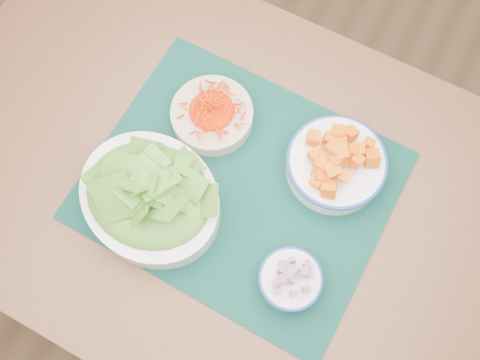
{
  "coord_description": "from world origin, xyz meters",
  "views": [
    {
      "loc": [
        -0.09,
        -0.46,
        1.81
      ],
      "look_at": [
        -0.25,
        -0.15,
        0.78
      ],
      "focal_mm": 40.0,
      "sensor_mm": 36.0,
      "label": 1
    }
  ],
  "objects_px": {
    "placemat": "(240,185)",
    "carrot_bowl": "(212,113)",
    "squash_bowl": "(337,162)",
    "onion_bowl": "(291,279)",
    "table": "(219,189)",
    "lettuce_bowl": "(149,195)"
  },
  "relations": [
    {
      "from": "placemat",
      "to": "carrot_bowl",
      "type": "bearing_deg",
      "value": 140.67
    },
    {
      "from": "placemat",
      "to": "lettuce_bowl",
      "type": "xyz_separation_m",
      "value": [
        -0.14,
        -0.12,
        0.06
      ]
    },
    {
      "from": "carrot_bowl",
      "to": "onion_bowl",
      "type": "bearing_deg",
      "value": -38.39
    },
    {
      "from": "squash_bowl",
      "to": "onion_bowl",
      "type": "relative_size",
      "value": 1.76
    },
    {
      "from": "placemat",
      "to": "carrot_bowl",
      "type": "height_order",
      "value": "carrot_bowl"
    },
    {
      "from": "table",
      "to": "lettuce_bowl",
      "type": "relative_size",
      "value": 3.79
    },
    {
      "from": "placemat",
      "to": "squash_bowl",
      "type": "xyz_separation_m",
      "value": [
        0.16,
        0.12,
        0.05
      ]
    },
    {
      "from": "squash_bowl",
      "to": "onion_bowl",
      "type": "distance_m",
      "value": 0.26
    },
    {
      "from": "onion_bowl",
      "to": "squash_bowl",
      "type": "bearing_deg",
      "value": 94.52
    },
    {
      "from": "carrot_bowl",
      "to": "placemat",
      "type": "bearing_deg",
      "value": -40.67
    },
    {
      "from": "table",
      "to": "onion_bowl",
      "type": "height_order",
      "value": "onion_bowl"
    },
    {
      "from": "placemat",
      "to": "onion_bowl",
      "type": "height_order",
      "value": "onion_bowl"
    },
    {
      "from": "table",
      "to": "carrot_bowl",
      "type": "xyz_separation_m",
      "value": [
        -0.07,
        0.11,
        0.12
      ]
    },
    {
      "from": "placemat",
      "to": "lettuce_bowl",
      "type": "relative_size",
      "value": 1.73
    },
    {
      "from": "squash_bowl",
      "to": "table",
      "type": "bearing_deg",
      "value": -148.97
    },
    {
      "from": "onion_bowl",
      "to": "carrot_bowl",
      "type": "bearing_deg",
      "value": 141.61
    },
    {
      "from": "placemat",
      "to": "carrot_bowl",
      "type": "xyz_separation_m",
      "value": [
        -0.12,
        0.11,
        0.03
      ]
    },
    {
      "from": "placemat",
      "to": "squash_bowl",
      "type": "distance_m",
      "value": 0.21
    },
    {
      "from": "onion_bowl",
      "to": "placemat",
      "type": "bearing_deg",
      "value": 143.27
    },
    {
      "from": "squash_bowl",
      "to": "onion_bowl",
      "type": "height_order",
      "value": "squash_bowl"
    },
    {
      "from": "table",
      "to": "squash_bowl",
      "type": "relative_size",
      "value": 5.03
    },
    {
      "from": "placemat",
      "to": "onion_bowl",
      "type": "distance_m",
      "value": 0.23
    }
  ]
}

